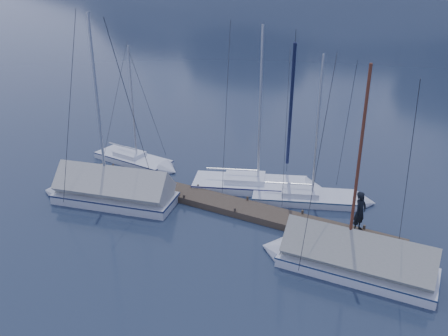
{
  "coord_description": "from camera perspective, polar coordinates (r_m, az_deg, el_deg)",
  "views": [
    {
      "loc": [
        10.48,
        -17.0,
        11.59
      ],
      "look_at": [
        0.0,
        2.0,
        2.2
      ],
      "focal_mm": 38.0,
      "sensor_mm": 36.0,
      "label": 1
    }
  ],
  "objects": [
    {
      "name": "person",
      "position": [
        22.32,
        16.05,
        -5.05
      ],
      "size": [
        0.65,
        0.81,
        1.92
      ],
      "primitive_type": "imported",
      "rotation": [
        0.0,
        0.0,
        1.27
      ],
      "color": "black",
      "rests_on": "dock"
    },
    {
      "name": "sailboat_covered_far",
      "position": [
        25.75,
        -14.16,
        -2.84
      ],
      "size": [
        7.83,
        3.86,
        10.54
      ],
      "color": "silver",
      "rests_on": "ground"
    },
    {
      "name": "mooring_posts",
      "position": [
        24.66,
        -1.02,
        -3.72
      ],
      "size": [
        15.12,
        1.52,
        0.35
      ],
      "color": "#382D23",
      "rests_on": "ground"
    },
    {
      "name": "sailboat_open_left",
      "position": [
        30.07,
        -9.82,
        0.66
      ],
      "size": [
        6.17,
        2.6,
        8.0
      ],
      "color": "silver",
      "rests_on": "ground"
    },
    {
      "name": "ground",
      "position": [
        23.09,
        -2.41,
        -6.75
      ],
      "size": [
        1000.0,
        1000.0,
        0.0
      ],
      "primitive_type": "plane",
      "color": "#161F32",
      "rests_on": "ground"
    },
    {
      "name": "sailboat_open_mid",
      "position": [
        26.5,
        5.21,
        -2.23
      ],
      "size": [
        7.62,
        4.66,
        9.76
      ],
      "color": "white",
      "rests_on": "ground"
    },
    {
      "name": "dock",
      "position": [
        24.55,
        0.0,
        -4.48
      ],
      "size": [
        18.0,
        1.5,
        0.54
      ],
      "color": "#382D23",
      "rests_on": "ground"
    },
    {
      "name": "sailboat_covered_near",
      "position": [
        20.34,
        14.14,
        -10.57
      ],
      "size": [
        7.33,
        3.13,
        9.41
      ],
      "color": "silver",
      "rests_on": "ground"
    },
    {
      "name": "sailboat_open_right",
      "position": [
        25.56,
        11.52,
        -3.71
      ],
      "size": [
        6.64,
        4.02,
        8.49
      ],
      "color": "silver",
      "rests_on": "ground"
    }
  ]
}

